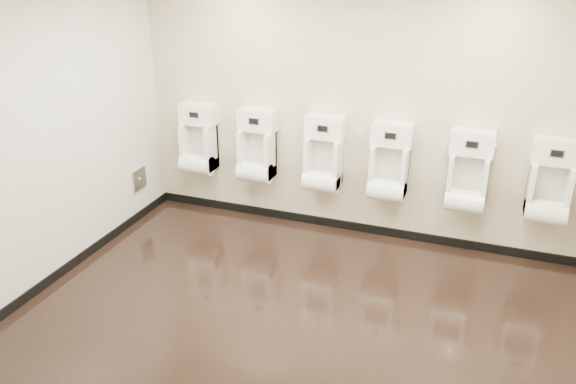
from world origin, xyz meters
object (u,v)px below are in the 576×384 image
urinal_3 (389,168)px  access_panel (139,179)px  urinal_5 (549,188)px  urinal_0 (198,144)px  urinal_2 (323,159)px  urinal_4 (468,177)px  urinal_1 (257,151)px

urinal_3 → access_panel: bearing=-172.0°
urinal_3 → urinal_5: size_ratio=1.00×
urinal_0 → urinal_2: bearing=0.0°
access_panel → urinal_4: bearing=6.2°
access_panel → urinal_2: size_ratio=0.30×
urinal_1 → urinal_4: size_ratio=1.00×
urinal_5 → urinal_1: bearing=180.0°
access_panel → urinal_2: 2.23m
urinal_0 → urinal_3: (2.28, 0.00, 0.00)m
access_panel → urinal_3: urinal_3 is taller
urinal_5 → urinal_4: bearing=180.0°
urinal_1 → urinal_0: bearing=180.0°
urinal_0 → urinal_4: 3.09m
access_panel → urinal_2: (2.16, 0.40, 0.38)m
urinal_3 → urinal_1: bearing=180.0°
urinal_4 → urinal_2: bearing=180.0°
access_panel → urinal_4: 3.73m
urinal_2 → urinal_5: same height
urinal_0 → urinal_5: (3.86, 0.00, 0.00)m
access_panel → urinal_3: 2.94m
urinal_2 → urinal_3: 0.73m
access_panel → urinal_5: urinal_5 is taller
urinal_2 → urinal_3: (0.73, 0.00, 0.00)m
urinal_1 → access_panel: bearing=-163.4°
urinal_4 → urinal_1: bearing=180.0°
urinal_2 → urinal_0: bearing=180.0°
urinal_3 → urinal_0: bearing=180.0°
urinal_2 → urinal_4: 1.54m
urinal_1 → urinal_5: bearing=0.0°
urinal_3 → urinal_5: bearing=0.0°
access_panel → urinal_5: bearing=5.2°
access_panel → urinal_0: 0.82m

